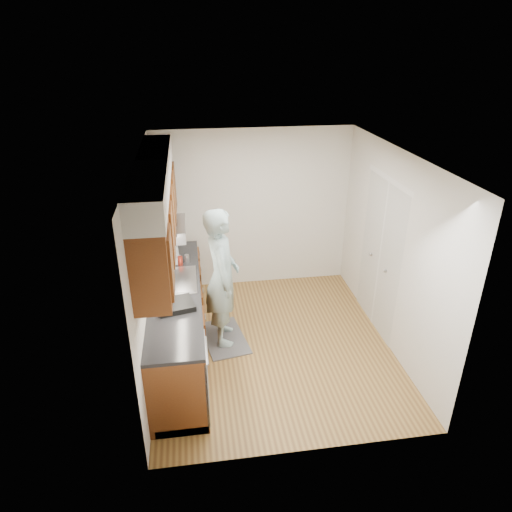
{
  "coord_description": "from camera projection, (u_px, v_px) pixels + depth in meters",
  "views": [
    {
      "loc": [
        -0.94,
        -4.85,
        3.64
      ],
      "look_at": [
        -0.18,
        0.25,
        1.18
      ],
      "focal_mm": 32.0,
      "sensor_mm": 36.0,
      "label": 1
    }
  ],
  "objects": [
    {
      "name": "soap_bottle_a",
      "position": [
        175.0,
        250.0,
        6.12
      ],
      "size": [
        0.13,
        0.13,
        0.27
      ],
      "primitive_type": "imported",
      "rotation": [
        0.0,
        0.0,
        -0.24
      ],
      "color": "silver",
      "rests_on": "counter"
    },
    {
      "name": "steel_can",
      "position": [
        187.0,
        259.0,
        6.07
      ],
      "size": [
        0.08,
        0.08,
        0.11
      ],
      "primitive_type": "cylinder",
      "rotation": [
        0.0,
        0.0,
        -0.3
      ],
      "color": "#A5A5AA",
      "rests_on": "counter"
    },
    {
      "name": "dish_rack",
      "position": [
        175.0,
        305.0,
        5.06
      ],
      "size": [
        0.46,
        0.41,
        0.06
      ],
      "primitive_type": "cube",
      "rotation": [
        0.0,
        0.0,
        0.23
      ],
      "color": "black",
      "rests_on": "counter"
    },
    {
      "name": "closet_door",
      "position": [
        380.0,
        257.0,
        6.05
      ],
      "size": [
        0.02,
        1.22,
        2.05
      ],
      "primitive_type": "cube",
      "color": "silver",
      "rests_on": "wall_right"
    },
    {
      "name": "ceiling",
      "position": [
        276.0,
        155.0,
        4.95
      ],
      "size": [
        3.5,
        3.5,
        0.0
      ],
      "primitive_type": "plane",
      "rotation": [
        3.14,
        0.0,
        0.0
      ],
      "color": "white",
      "rests_on": "wall_left"
    },
    {
      "name": "wall_right",
      "position": [
        392.0,
        251.0,
        5.69
      ],
      "size": [
        0.02,
        3.5,
        2.5
      ],
      "primitive_type": "cube",
      "color": "silver",
      "rests_on": "floor"
    },
    {
      "name": "floor",
      "position": [
        272.0,
        344.0,
        6.02
      ],
      "size": [
        3.5,
        3.5,
        0.0
      ],
      "primitive_type": "plane",
      "color": "olive",
      "rests_on": "ground"
    },
    {
      "name": "floor_mat",
      "position": [
        224.0,
        338.0,
        6.13
      ],
      "size": [
        0.67,
        0.97,
        0.02
      ],
      "primitive_type": "cube",
      "rotation": [
        0.0,
        0.0,
        0.18
      ],
      "color": "slate",
      "rests_on": "floor"
    },
    {
      "name": "counter",
      "position": [
        178.0,
        320.0,
        5.65
      ],
      "size": [
        0.64,
        2.8,
        1.3
      ],
      "color": "brown",
      "rests_on": "floor"
    },
    {
      "name": "upper_cabinets",
      "position": [
        156.0,
        208.0,
        5.05
      ],
      "size": [
        0.47,
        2.8,
        1.21
      ],
      "color": "brown",
      "rests_on": "wall_left"
    },
    {
      "name": "person",
      "position": [
        222.0,
        269.0,
        5.68
      ],
      "size": [
        0.49,
        0.73,
        2.07
      ],
      "primitive_type": "imported",
      "rotation": [
        0.0,
        0.0,
        1.56
      ],
      "color": "#8FADAE",
      "rests_on": "floor_mat"
    },
    {
      "name": "wall_back",
      "position": [
        253.0,
        210.0,
        7.05
      ],
      "size": [
        3.0,
        0.02,
        2.5
      ],
      "primitive_type": "cube",
      "color": "silver",
      "rests_on": "floor"
    },
    {
      "name": "soda_can",
      "position": [
        180.0,
        261.0,
        6.01
      ],
      "size": [
        0.08,
        0.08,
        0.12
      ],
      "primitive_type": "cylinder",
      "rotation": [
        0.0,
        0.0,
        0.2
      ],
      "color": "#B12F1E",
      "rests_on": "counter"
    },
    {
      "name": "soap_bottle_b",
      "position": [
        177.0,
        258.0,
        6.02
      ],
      "size": [
        0.1,
        0.1,
        0.17
      ],
      "primitive_type": "imported",
      "rotation": [
        0.0,
        0.0,
        -0.42
      ],
      "color": "silver",
      "rests_on": "counter"
    },
    {
      "name": "wall_left",
      "position": [
        147.0,
        267.0,
        5.29
      ],
      "size": [
        0.02,
        3.5,
        2.5
      ],
      "primitive_type": "cube",
      "color": "silver",
      "rests_on": "floor"
    }
  ]
}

